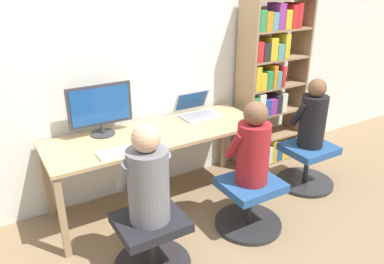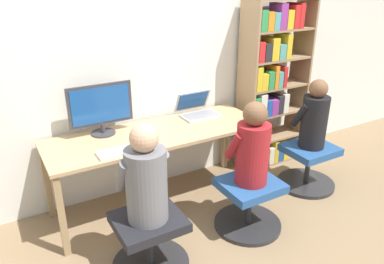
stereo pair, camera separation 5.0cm
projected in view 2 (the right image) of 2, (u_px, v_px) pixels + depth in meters
name	position (u px, v px, depth m)	size (l,w,h in m)	color
ground_plane	(176.00, 220.00, 3.31)	(14.00, 14.00, 0.00)	#846B4C
wall_back	(137.00, 59.00, 3.37)	(10.00, 0.05, 2.60)	silver
desk	(158.00, 139.00, 3.31)	(1.94, 0.66, 0.73)	tan
desktop_monitor	(101.00, 109.00, 3.16)	(0.55, 0.21, 0.44)	#333338
laptop	(198.00, 111.00, 3.65)	(0.37, 0.33, 0.22)	#B7B7BC
keyboard	(122.00, 151.00, 2.91)	(0.39, 0.15, 0.03)	silver
computer_mouse_by_keyboard	(153.00, 142.00, 3.05)	(0.07, 0.09, 0.03)	silver
office_chair_left	(150.00, 242.00, 2.70)	(0.57, 0.57, 0.44)	#262628
office_chair_right	(249.00, 203.00, 3.15)	(0.57, 0.57, 0.44)	#262628
person_at_monitor	(146.00, 178.00, 2.50)	(0.35, 0.33, 0.71)	slate
person_at_laptop	(252.00, 147.00, 2.95)	(0.33, 0.31, 0.69)	maroon
bookshelf	(270.00, 88.00, 3.97)	(0.76, 0.31, 1.80)	#997A56
office_chair_side	(308.00, 165.00, 3.78)	(0.57, 0.57, 0.44)	#262628
person_near_shelf	(314.00, 117.00, 3.58)	(0.31, 0.30, 0.68)	black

